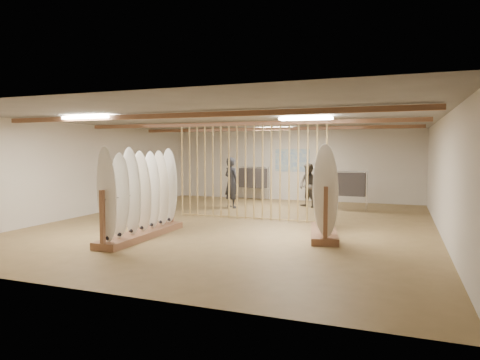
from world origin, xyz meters
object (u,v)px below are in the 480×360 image
at_px(rack_left, 142,207).
at_px(shopper_a, 231,179).
at_px(rack_right, 324,206).
at_px(shopper_b, 309,183).
at_px(clothing_rack_b, 347,184).
at_px(clothing_rack_a, 253,178).

distance_m(rack_left, shopper_a, 5.48).
bearing_deg(rack_right, shopper_b, 94.27).
distance_m(clothing_rack_b, shopper_a, 3.92).
xyz_separation_m(rack_right, shopper_a, (-3.86, 3.87, 0.29)).
relative_size(shopper_a, shopper_b, 1.14).
relative_size(rack_right, clothing_rack_a, 1.65).
xyz_separation_m(rack_right, clothing_rack_a, (-3.91, 6.33, 0.18)).
bearing_deg(clothing_rack_a, clothing_rack_b, -6.27).
bearing_deg(clothing_rack_b, shopper_b, 170.38).
height_order(rack_left, shopper_a, rack_left).
height_order(rack_left, shopper_b, rack_left).
xyz_separation_m(rack_left, shopper_a, (0.03, 5.47, 0.30)).
bearing_deg(shopper_b, shopper_a, -123.19).
distance_m(rack_right, clothing_rack_a, 7.44).
relative_size(clothing_rack_a, shopper_a, 0.69).
xyz_separation_m(clothing_rack_a, clothing_rack_b, (3.91, -1.74, -0.01)).
xyz_separation_m(rack_left, clothing_rack_a, (-0.02, 7.93, 0.19)).
bearing_deg(clothing_rack_b, shopper_a, -166.16).
distance_m(rack_right, clothing_rack_b, 4.60).
relative_size(clothing_rack_a, shopper_b, 0.78).
bearing_deg(clothing_rack_a, rack_left, -72.14).
distance_m(clothing_rack_b, shopper_b, 1.39).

